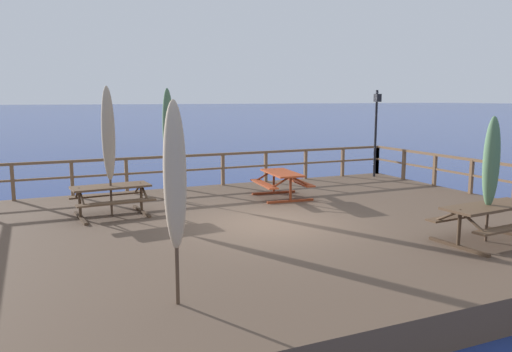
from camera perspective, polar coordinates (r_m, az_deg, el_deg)
ground_plane at (r=12.01m, az=1.62°, el=-8.13°), size 600.00×600.00×0.00m
wooden_deck at (r=11.93m, az=1.63°, el=-6.75°), size 14.68×11.01×0.60m
railing_waterside_far at (r=16.62m, az=-6.39°, el=1.30°), size 14.48×0.10×1.09m
railing_side_right at (r=16.13m, az=25.33°, el=0.25°), size 0.10×10.81×1.09m
picnic_table_mid_centre at (r=12.94m, az=-16.16°, el=-1.96°), size 1.98×1.55×0.78m
picnic_table_front_right at (r=14.71m, az=2.96°, el=-0.37°), size 1.56×1.84×0.78m
picnic_table_back_right at (r=11.22m, az=25.04°, el=-4.03°), size 2.24×1.57×0.78m
patio_umbrella_short_back at (r=12.73m, az=-16.46°, el=4.58°), size 0.32×0.32×3.20m
patio_umbrella_tall_mid_left at (r=6.95m, az=-9.22°, el=-0.08°), size 0.32×0.32×2.89m
patio_umbrella_short_front at (r=11.09m, az=25.20°, el=1.39°), size 0.32×0.32×2.56m
patio_umbrella_tall_front at (r=14.61m, az=-9.98°, el=5.27°), size 0.32×0.32×3.19m
lamp_post_hooked at (r=18.92m, az=13.53°, el=6.19°), size 0.46×0.60×3.20m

